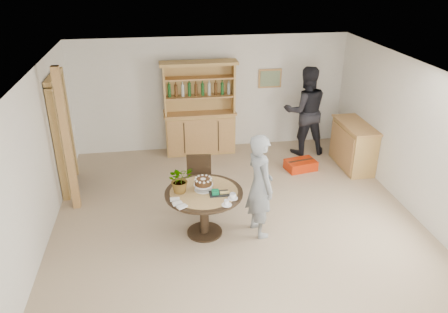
% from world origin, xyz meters
% --- Properties ---
extents(ground, '(7.00, 7.00, 0.00)m').
position_xyz_m(ground, '(0.00, 0.00, 0.00)').
color(ground, tan).
rests_on(ground, ground).
extents(room_shell, '(6.04, 7.04, 2.52)m').
position_xyz_m(room_shell, '(0.00, 0.01, 1.74)').
color(room_shell, white).
rests_on(room_shell, ground).
extents(doorway, '(0.13, 1.10, 2.18)m').
position_xyz_m(doorway, '(-2.93, 2.00, 1.11)').
color(doorway, black).
rests_on(doorway, ground).
extents(pine_post, '(0.12, 0.12, 2.50)m').
position_xyz_m(pine_post, '(-2.70, 1.20, 1.25)').
color(pine_post, tan).
rests_on(pine_post, ground).
extents(hutch, '(1.62, 0.54, 2.04)m').
position_xyz_m(hutch, '(-0.30, 3.24, 0.69)').
color(hutch, tan).
rests_on(hutch, ground).
extents(sideboard, '(0.54, 1.26, 0.94)m').
position_xyz_m(sideboard, '(2.74, 2.00, 0.47)').
color(sideboard, tan).
rests_on(sideboard, ground).
extents(dining_table, '(1.20, 1.20, 0.76)m').
position_xyz_m(dining_table, '(-0.57, 0.06, 0.60)').
color(dining_table, black).
rests_on(dining_table, ground).
extents(dining_chair, '(0.47, 0.47, 0.95)m').
position_xyz_m(dining_chair, '(-0.56, 0.89, 0.54)').
color(dining_chair, black).
rests_on(dining_chair, ground).
extents(birthday_cake, '(0.30, 0.30, 0.20)m').
position_xyz_m(birthday_cake, '(-0.57, 0.11, 0.88)').
color(birthday_cake, white).
rests_on(birthday_cake, dining_table).
extents(flower_vase, '(0.47, 0.44, 0.42)m').
position_xyz_m(flower_vase, '(-0.92, 0.11, 0.97)').
color(flower_vase, '#3F7233').
rests_on(flower_vase, dining_table).
extents(gift_tray, '(0.30, 0.20, 0.08)m').
position_xyz_m(gift_tray, '(-0.36, -0.06, 0.79)').
color(gift_tray, black).
rests_on(gift_tray, dining_table).
extents(coffee_cup_a, '(0.15, 0.15, 0.09)m').
position_xyz_m(coffee_cup_a, '(-0.17, -0.22, 0.80)').
color(coffee_cup_a, white).
rests_on(coffee_cup_a, dining_table).
extents(coffee_cup_b, '(0.15, 0.15, 0.08)m').
position_xyz_m(coffee_cup_b, '(-0.29, -0.39, 0.79)').
color(coffee_cup_b, white).
rests_on(coffee_cup_b, dining_table).
extents(napkins, '(0.24, 0.33, 0.03)m').
position_xyz_m(napkins, '(-0.98, -0.25, 0.77)').
color(napkins, white).
rests_on(napkins, dining_table).
extents(teen_boy, '(0.54, 0.69, 1.68)m').
position_xyz_m(teen_boy, '(0.28, -0.04, 0.84)').
color(teen_boy, gray).
rests_on(teen_boy, ground).
extents(adult_person, '(0.97, 0.77, 1.94)m').
position_xyz_m(adult_person, '(1.95, 2.85, 0.97)').
color(adult_person, black).
rests_on(adult_person, ground).
extents(red_suitcase, '(0.66, 0.51, 0.21)m').
position_xyz_m(red_suitcase, '(1.64, 2.01, 0.10)').
color(red_suitcase, red).
rests_on(red_suitcase, ground).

